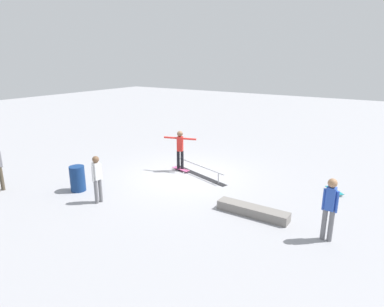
% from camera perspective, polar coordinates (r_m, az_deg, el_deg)
% --- Properties ---
extents(ground_plane, '(60.00, 60.00, 0.00)m').
position_cam_1_polar(ground_plane, '(12.77, -1.11, -3.75)').
color(ground_plane, '#9E9EA3').
extents(grind_rail, '(2.80, 1.13, 0.43)m').
position_cam_1_polar(grind_rail, '(12.68, 1.24, -3.01)').
color(grind_rail, black).
rests_on(grind_rail, ground_plane).
extents(skate_ledge, '(2.10, 0.44, 0.27)m').
position_cam_1_polar(skate_ledge, '(9.76, 10.43, -9.73)').
color(skate_ledge, gray).
rests_on(skate_ledge, ground_plane).
extents(skater_main, '(1.28, 0.45, 1.63)m').
position_cam_1_polar(skater_main, '(12.99, -2.08, 0.98)').
color(skater_main, black).
rests_on(skater_main, ground_plane).
extents(skateboard_main, '(0.82, 0.36, 0.09)m').
position_cam_1_polar(skateboard_main, '(13.22, -1.93, -2.71)').
color(skateboard_main, '#E05993').
rests_on(skateboard_main, ground_plane).
extents(bystander_blue_shirt, '(0.36, 0.22, 1.62)m').
position_cam_1_polar(bystander_blue_shirt, '(8.71, 22.73, -8.38)').
color(bystander_blue_shirt, slate).
rests_on(bystander_blue_shirt, ground_plane).
extents(bystander_white_shirt, '(0.21, 0.35, 1.51)m').
position_cam_1_polar(bystander_white_shirt, '(10.54, -16.11, -3.87)').
color(bystander_white_shirt, slate).
rests_on(bystander_white_shirt, ground_plane).
extents(loose_skateboard_teal, '(0.69, 0.72, 0.09)m').
position_cam_1_polar(loose_skateboard_teal, '(12.13, 23.41, -5.89)').
color(loose_skateboard_teal, teal).
rests_on(loose_skateboard_teal, ground_plane).
extents(trash_bin, '(0.50, 0.50, 0.87)m').
position_cam_1_polar(trash_bin, '(11.82, -19.19, -4.12)').
color(trash_bin, navy).
rests_on(trash_bin, ground_plane).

